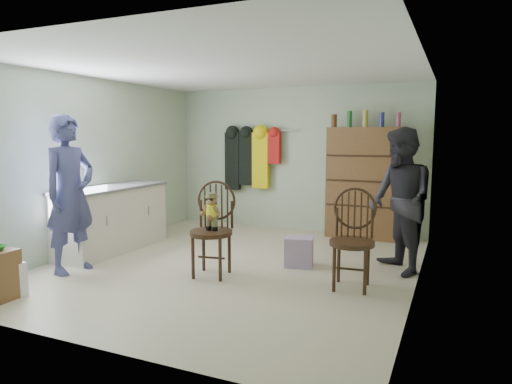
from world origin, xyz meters
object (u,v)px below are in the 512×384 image
at_px(counter, 112,218).
at_px(chair_far, 353,235).
at_px(chair_front, 213,221).
at_px(dresser, 365,183).

distance_m(counter, chair_far, 3.55).
height_order(counter, chair_front, chair_front).
relative_size(counter, chair_far, 1.69).
distance_m(chair_front, chair_far, 1.65).
bearing_deg(dresser, counter, -144.31).
bearing_deg(chair_far, dresser, 92.52).
height_order(chair_front, chair_far, chair_front).
xyz_separation_m(counter, chair_front, (1.91, -0.43, 0.18)).
height_order(chair_front, dresser, dresser).
height_order(counter, chair_far, chair_far).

